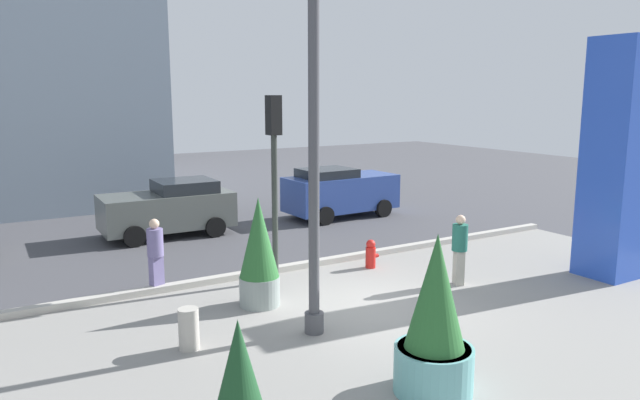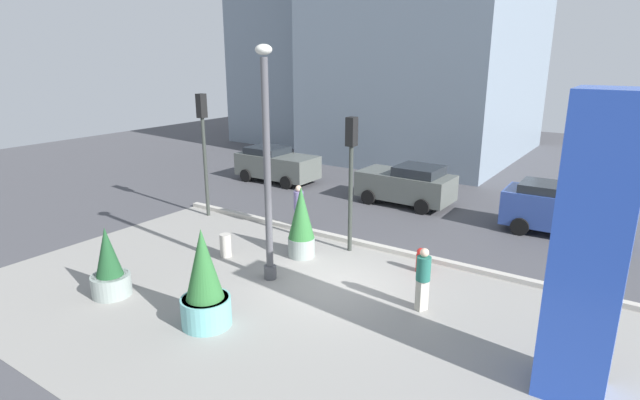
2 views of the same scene
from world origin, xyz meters
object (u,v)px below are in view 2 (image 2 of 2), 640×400
(art_pillar_blue, at_px, (591,252))
(fire_hydrant, at_px, (421,260))
(car_far_lane, at_px, (276,164))
(pedestrian_by_curb, at_px, (423,276))
(lamp_post, at_px, (267,172))
(pedestrian_on_sidewalk, at_px, (299,205))
(car_passing_lane, at_px, (563,209))
(concrete_bollard, at_px, (226,245))
(traffic_light_corner, at_px, (351,163))
(car_intersection, at_px, (407,184))
(potted_plant_mid_plaza, at_px, (204,284))
(potted_plant_near_left, at_px, (301,223))
(traffic_light_far_side, at_px, (203,135))
(potted_plant_near_right, at_px, (109,268))

(art_pillar_blue, distance_m, fire_hydrant, 6.33)
(car_far_lane, xyz_separation_m, pedestrian_by_curb, (11.48, -8.42, 0.05))
(lamp_post, xyz_separation_m, pedestrian_on_sidewalk, (-1.85, 3.89, -2.23))
(fire_hydrant, bearing_deg, car_passing_lane, 64.10)
(concrete_bollard, height_order, pedestrian_on_sidewalk, pedestrian_on_sidewalk)
(car_passing_lane, distance_m, pedestrian_on_sidewalk, 9.44)
(car_far_lane, height_order, pedestrian_on_sidewalk, car_far_lane)
(traffic_light_corner, bearing_deg, pedestrian_on_sidewalk, 164.25)
(art_pillar_blue, height_order, car_passing_lane, art_pillar_blue)
(car_passing_lane, height_order, car_intersection, car_passing_lane)
(car_intersection, bearing_deg, concrete_bollard, -104.92)
(potted_plant_mid_plaza, relative_size, car_far_lane, 0.59)
(car_passing_lane, xyz_separation_m, car_intersection, (-6.19, 0.35, -0.05))
(traffic_light_corner, relative_size, car_far_lane, 1.06)
(potted_plant_near_left, relative_size, car_intersection, 0.58)
(concrete_bollard, xyz_separation_m, car_intersection, (2.30, 8.62, 0.51))
(fire_hydrant, distance_m, pedestrian_on_sidewalk, 5.36)
(lamp_post, bearing_deg, concrete_bollard, 167.57)
(fire_hydrant, distance_m, traffic_light_corner, 3.68)
(fire_hydrant, xyz_separation_m, car_far_lane, (-10.51, 6.25, 0.51))
(art_pillar_blue, xyz_separation_m, potted_plant_mid_plaza, (-7.62, -2.21, -1.81))
(traffic_light_corner, height_order, car_passing_lane, traffic_light_corner)
(art_pillar_blue, relative_size, traffic_light_corner, 1.31)
(pedestrian_by_curb, bearing_deg, art_pillar_blue, -20.55)
(pedestrian_on_sidewalk, bearing_deg, traffic_light_corner, -15.75)
(pedestrian_on_sidewalk, bearing_deg, fire_hydrant, -10.89)
(fire_hydrant, bearing_deg, car_far_lane, 149.25)
(lamp_post, relative_size, pedestrian_by_curb, 3.89)
(car_far_lane, bearing_deg, lamp_post, -52.06)
(lamp_post, bearing_deg, fire_hydrant, 40.45)
(car_far_lane, bearing_deg, pedestrian_on_sidewalk, -44.82)
(pedestrian_on_sidewalk, bearing_deg, traffic_light_far_side, -170.09)
(potted_plant_near_right, bearing_deg, pedestrian_by_curb, 28.44)
(car_intersection, bearing_deg, art_pillar_blue, -50.81)
(lamp_post, height_order, car_intersection, lamp_post)
(art_pillar_blue, relative_size, car_intersection, 1.42)
(potted_plant_mid_plaza, xyz_separation_m, car_far_lane, (-7.51, 12.00, -0.18))
(traffic_light_far_side, bearing_deg, art_pillar_blue, -15.51)
(art_pillar_blue, bearing_deg, concrete_bollard, 173.63)
(lamp_post, xyz_separation_m, concrete_bollard, (-2.25, 0.50, -2.79))
(car_passing_lane, bearing_deg, concrete_bollard, -135.75)
(traffic_light_corner, relative_size, pedestrian_on_sidewalk, 2.61)
(pedestrian_by_curb, bearing_deg, traffic_light_corner, 145.74)
(fire_hydrant, relative_size, car_far_lane, 0.18)
(fire_hydrant, height_order, car_passing_lane, car_passing_lane)
(fire_hydrant, xyz_separation_m, traffic_light_far_side, (-9.23, 0.31, 2.86))
(lamp_post, height_order, pedestrian_on_sidewalk, lamp_post)
(pedestrian_on_sidewalk, bearing_deg, car_intersection, 70.06)
(art_pillar_blue, distance_m, traffic_light_far_side, 14.38)
(car_passing_lane, distance_m, car_intersection, 6.20)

